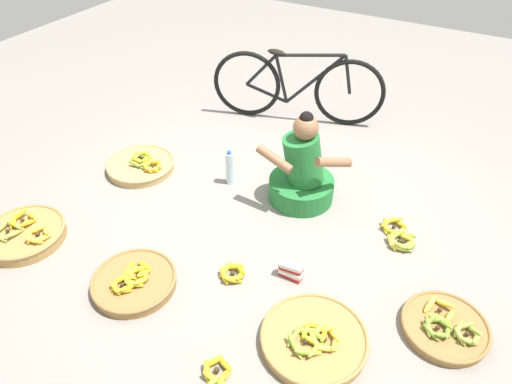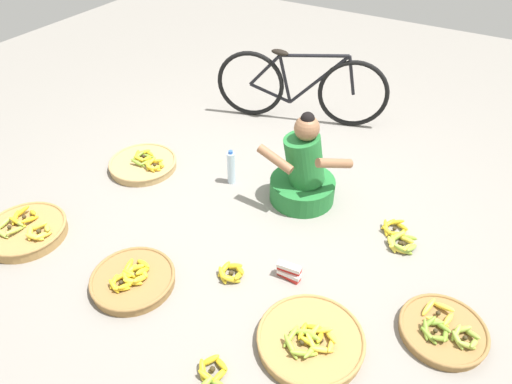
{
  "view_description": "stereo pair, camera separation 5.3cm",
  "coord_description": "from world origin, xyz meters",
  "px_view_note": "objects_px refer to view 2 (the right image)",
  "views": [
    {
      "loc": [
        1.25,
        -2.44,
        2.39
      ],
      "look_at": [
        0.0,
        -0.2,
        0.35
      ],
      "focal_mm": 32.55,
      "sensor_mm": 36.0,
      "label": 1
    },
    {
      "loc": [
        1.3,
        -2.41,
        2.39
      ],
      "look_at": [
        0.0,
        -0.2,
        0.35
      ],
      "focal_mm": 32.55,
      "sensor_mm": 36.0,
      "label": 2
    }
  ],
  "objects_px": {
    "vendor_woman_front": "(303,174)",
    "banana_basket_mid_left": "(26,230)",
    "loose_bananas_back_center": "(232,272)",
    "packet_carton_stack": "(289,271)",
    "banana_basket_back_left": "(133,279)",
    "water_bottle": "(231,168)",
    "banana_basket_front_left": "(311,340)",
    "bicycle_leaning": "(301,88)",
    "loose_bananas_near_vendor": "(212,379)",
    "banana_basket_near_bicycle": "(143,164)",
    "loose_bananas_front_right": "(399,238)",
    "banana_basket_mid_right": "(443,330)"
  },
  "relations": [
    {
      "from": "water_bottle",
      "to": "loose_bananas_front_right",
      "type": "bearing_deg",
      "value": 0.51
    },
    {
      "from": "loose_bananas_back_center",
      "to": "water_bottle",
      "type": "distance_m",
      "value": 1.05
    },
    {
      "from": "bicycle_leaning",
      "to": "banana_basket_back_left",
      "type": "xyz_separation_m",
      "value": [
        0.03,
        -2.51,
        -0.31
      ]
    },
    {
      "from": "banana_basket_mid_left",
      "to": "water_bottle",
      "type": "bearing_deg",
      "value": 54.3
    },
    {
      "from": "vendor_woman_front",
      "to": "banana_basket_mid_right",
      "type": "xyz_separation_m",
      "value": [
        1.29,
        -0.73,
        -0.21
      ]
    },
    {
      "from": "bicycle_leaning",
      "to": "loose_bananas_back_center",
      "type": "bearing_deg",
      "value": -75.53
    },
    {
      "from": "bicycle_leaning",
      "to": "banana_basket_near_bicycle",
      "type": "relative_size",
      "value": 2.77
    },
    {
      "from": "loose_bananas_back_center",
      "to": "packet_carton_stack",
      "type": "height_order",
      "value": "packet_carton_stack"
    },
    {
      "from": "banana_basket_back_left",
      "to": "loose_bananas_front_right",
      "type": "distance_m",
      "value": 1.89
    },
    {
      "from": "vendor_woman_front",
      "to": "banana_basket_front_left",
      "type": "bearing_deg",
      "value": -61.87
    },
    {
      "from": "bicycle_leaning",
      "to": "loose_bananas_near_vendor",
      "type": "bearing_deg",
      "value": -72.85
    },
    {
      "from": "banana_basket_front_left",
      "to": "banana_basket_back_left",
      "type": "bearing_deg",
      "value": -171.6
    },
    {
      "from": "loose_bananas_back_center",
      "to": "loose_bananas_front_right",
      "type": "bearing_deg",
      "value": 45.72
    },
    {
      "from": "banana_basket_mid_left",
      "to": "banana_basket_front_left",
      "type": "relative_size",
      "value": 0.93
    },
    {
      "from": "banana_basket_back_left",
      "to": "water_bottle",
      "type": "distance_m",
      "value": 1.27
    },
    {
      "from": "banana_basket_front_left",
      "to": "loose_bananas_back_center",
      "type": "height_order",
      "value": "banana_basket_front_left"
    },
    {
      "from": "banana_basket_near_bicycle",
      "to": "vendor_woman_front",
      "type": "bearing_deg",
      "value": 12.92
    },
    {
      "from": "vendor_woman_front",
      "to": "banana_basket_mid_left",
      "type": "bearing_deg",
      "value": -137.56
    },
    {
      "from": "banana_basket_mid_left",
      "to": "packet_carton_stack",
      "type": "relative_size",
      "value": 3.48
    },
    {
      "from": "water_bottle",
      "to": "loose_bananas_back_center",
      "type": "bearing_deg",
      "value": -57.27
    },
    {
      "from": "loose_bananas_near_vendor",
      "to": "water_bottle",
      "type": "height_order",
      "value": "water_bottle"
    },
    {
      "from": "loose_bananas_near_vendor",
      "to": "water_bottle",
      "type": "relative_size",
      "value": 0.91
    },
    {
      "from": "water_bottle",
      "to": "bicycle_leaning",
      "type": "bearing_deg",
      "value": 89.22
    },
    {
      "from": "loose_bananas_front_right",
      "to": "loose_bananas_back_center",
      "type": "relative_size",
      "value": 1.65
    },
    {
      "from": "loose_bananas_back_center",
      "to": "vendor_woman_front",
      "type": "bearing_deg",
      "value": 87.55
    },
    {
      "from": "banana_basket_mid_left",
      "to": "loose_bananas_near_vendor",
      "type": "relative_size",
      "value": 2.04
    },
    {
      "from": "banana_basket_near_bicycle",
      "to": "loose_bananas_front_right",
      "type": "relative_size",
      "value": 1.69
    },
    {
      "from": "banana_basket_back_left",
      "to": "packet_carton_stack",
      "type": "xyz_separation_m",
      "value": [
        0.86,
        0.57,
        0.01
      ]
    },
    {
      "from": "bicycle_leaning",
      "to": "water_bottle",
      "type": "relative_size",
      "value": 5.18
    },
    {
      "from": "banana_basket_front_left",
      "to": "vendor_woman_front",
      "type": "bearing_deg",
      "value": 118.13
    },
    {
      "from": "banana_basket_mid_right",
      "to": "loose_bananas_front_right",
      "type": "bearing_deg",
      "value": 125.64
    },
    {
      "from": "banana_basket_front_left",
      "to": "loose_bananas_near_vendor",
      "type": "relative_size",
      "value": 2.2
    },
    {
      "from": "banana_basket_front_left",
      "to": "loose_bananas_front_right",
      "type": "height_order",
      "value": "banana_basket_front_left"
    },
    {
      "from": "bicycle_leaning",
      "to": "water_bottle",
      "type": "bearing_deg",
      "value": -90.78
    },
    {
      "from": "loose_bananas_near_vendor",
      "to": "banana_basket_mid_left",
      "type": "bearing_deg",
      "value": 172.05
    },
    {
      "from": "bicycle_leaning",
      "to": "loose_bananas_front_right",
      "type": "height_order",
      "value": "bicycle_leaning"
    },
    {
      "from": "packet_carton_stack",
      "to": "loose_bananas_near_vendor",
      "type": "bearing_deg",
      "value": -91.05
    },
    {
      "from": "loose_bananas_back_center",
      "to": "loose_bananas_near_vendor",
      "type": "relative_size",
      "value": 0.74
    },
    {
      "from": "banana_basket_front_left",
      "to": "bicycle_leaning",
      "type": "bearing_deg",
      "value": 117.75
    },
    {
      "from": "banana_basket_near_bicycle",
      "to": "loose_bananas_front_right",
      "type": "bearing_deg",
      "value": 5.88
    },
    {
      "from": "bicycle_leaning",
      "to": "loose_bananas_back_center",
      "type": "relative_size",
      "value": 7.72
    },
    {
      "from": "banana_basket_front_left",
      "to": "loose_bananas_front_right",
      "type": "distance_m",
      "value": 1.12
    },
    {
      "from": "loose_bananas_front_right",
      "to": "packet_carton_stack",
      "type": "height_order",
      "value": "packet_carton_stack"
    },
    {
      "from": "vendor_woman_front",
      "to": "banana_basket_mid_right",
      "type": "relative_size",
      "value": 1.51
    },
    {
      "from": "loose_bananas_front_right",
      "to": "water_bottle",
      "type": "distance_m",
      "value": 1.44
    },
    {
      "from": "banana_basket_back_left",
      "to": "water_bottle",
      "type": "bearing_deg",
      "value": 91.94
    },
    {
      "from": "banana_basket_back_left",
      "to": "banana_basket_mid_right",
      "type": "height_order",
      "value": "banana_basket_back_left"
    },
    {
      "from": "loose_bananas_back_center",
      "to": "bicycle_leaning",
      "type": "bearing_deg",
      "value": 104.47
    },
    {
      "from": "bicycle_leaning",
      "to": "banana_basket_back_left",
      "type": "bearing_deg",
      "value": -89.41
    },
    {
      "from": "vendor_woman_front",
      "to": "loose_bananas_front_right",
      "type": "height_order",
      "value": "vendor_woman_front"
    }
  ]
}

